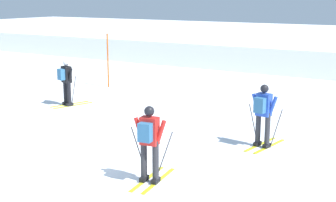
# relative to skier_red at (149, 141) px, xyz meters

# --- Properties ---
(ground_plane) EXTENTS (120.00, 120.00, 0.00)m
(ground_plane) POSITION_rel_skier_red_xyz_m (-2.60, -0.21, -0.96)
(ground_plane) COLOR white
(far_snow_ridge) EXTENTS (80.00, 6.48, 1.35)m
(far_snow_ridge) POSITION_rel_skier_red_xyz_m (-2.60, 18.39, -0.28)
(far_snow_ridge) COLOR white
(far_snow_ridge) RESTS_ON ground
(skier_red) EXTENTS (1.00, 1.64, 1.71)m
(skier_red) POSITION_rel_skier_red_xyz_m (0.00, 0.00, 0.00)
(skier_red) COLOR gold
(skier_red) RESTS_ON ground
(skier_blue) EXTENTS (1.00, 1.64, 1.71)m
(skier_blue) POSITION_rel_skier_red_xyz_m (1.17, 3.66, -0.00)
(skier_blue) COLOR gold
(skier_blue) RESTS_ON ground
(skier_black) EXTENTS (0.96, 1.64, 1.71)m
(skier_black) POSITION_rel_skier_red_xyz_m (-6.74, 4.59, -0.00)
(skier_black) COLOR gold
(skier_black) RESTS_ON ground
(trail_marker_pole) EXTENTS (0.06, 0.06, 2.37)m
(trail_marker_pole) POSITION_rel_skier_red_xyz_m (-7.75, 8.28, 0.23)
(trail_marker_pole) COLOR #C65614
(trail_marker_pole) RESTS_ON ground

